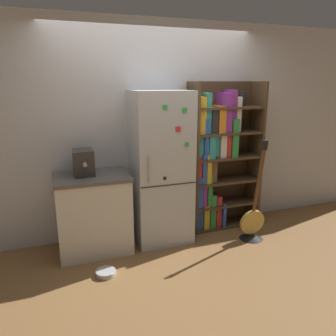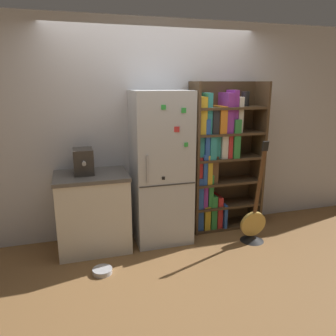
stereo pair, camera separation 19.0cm
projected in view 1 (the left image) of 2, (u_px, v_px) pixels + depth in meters
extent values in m
plane|color=olive|center=(166.00, 244.00, 3.93)|extent=(16.00, 16.00, 0.00)
cube|color=silver|center=(153.00, 131.00, 4.04)|extent=(8.00, 0.05, 2.60)
cube|color=silver|center=(161.00, 168.00, 3.86)|extent=(0.66, 0.56, 1.79)
cube|color=#333333|center=(169.00, 185.00, 3.63)|extent=(0.64, 0.01, 0.01)
cube|color=#B2B2B7|center=(149.00, 170.00, 3.49)|extent=(0.02, 0.02, 0.30)
cube|color=green|center=(185.00, 110.00, 3.48)|extent=(0.05, 0.01, 0.05)
cube|color=red|center=(178.00, 129.00, 3.50)|extent=(0.06, 0.02, 0.06)
cube|color=black|center=(165.00, 178.00, 3.59)|extent=(0.03, 0.01, 0.03)
cube|color=green|center=(187.00, 145.00, 3.58)|extent=(0.05, 0.02, 0.05)
cube|color=green|center=(165.00, 107.00, 3.40)|extent=(0.05, 0.01, 0.05)
cube|color=#4C3823|center=(192.00, 160.00, 4.08)|extent=(0.03, 0.36, 1.89)
cube|color=#4C3823|center=(255.00, 154.00, 4.37)|extent=(0.03, 0.36, 1.89)
cube|color=#4C3823|center=(218.00, 154.00, 4.38)|extent=(0.94, 0.03, 1.89)
cube|color=#4C3823|center=(222.00, 223.00, 4.46)|extent=(0.88, 0.33, 0.03)
cube|color=#4C3823|center=(222.00, 203.00, 4.38)|extent=(0.88, 0.33, 0.03)
cube|color=#4C3823|center=(224.00, 180.00, 4.31)|extent=(0.88, 0.33, 0.03)
cube|color=#4C3823|center=(225.00, 157.00, 4.23)|extent=(0.88, 0.33, 0.03)
cube|color=#4C3823|center=(226.00, 133.00, 4.15)|extent=(0.88, 0.33, 0.03)
cube|color=#4C3823|center=(227.00, 107.00, 4.07)|extent=(0.88, 0.33, 0.03)
cube|color=#2D59B2|center=(196.00, 211.00, 4.28)|extent=(0.09, 0.25, 0.43)
cube|color=gold|center=(203.00, 214.00, 4.32)|extent=(0.08, 0.27, 0.32)
cube|color=#338C3F|center=(209.00, 209.00, 4.34)|extent=(0.08, 0.29, 0.45)
cube|color=red|center=(214.00, 209.00, 4.38)|extent=(0.07, 0.28, 0.42)
cube|color=#2D59B2|center=(219.00, 212.00, 4.39)|extent=(0.04, 0.30, 0.32)
cube|color=#2D59B2|center=(196.00, 191.00, 4.20)|extent=(0.07, 0.27, 0.40)
cube|color=purple|center=(201.00, 186.00, 4.22)|extent=(0.06, 0.28, 0.51)
cube|color=#338C3F|center=(206.00, 189.00, 4.24)|extent=(0.06, 0.26, 0.43)
cube|color=red|center=(196.00, 169.00, 4.13)|extent=(0.05, 0.27, 0.35)
cube|color=#2D59B2|center=(200.00, 167.00, 4.14)|extent=(0.05, 0.30, 0.38)
cube|color=gold|center=(204.00, 167.00, 4.17)|extent=(0.06, 0.31, 0.37)
cube|color=brown|center=(210.00, 168.00, 4.19)|extent=(0.08, 0.23, 0.35)
cube|color=teal|center=(197.00, 139.00, 4.04)|extent=(0.07, 0.25, 0.48)
cube|color=#2D59B2|center=(203.00, 138.00, 4.05)|extent=(0.05, 0.27, 0.49)
cube|color=teal|center=(207.00, 145.00, 4.10)|extent=(0.08, 0.31, 0.32)
cube|color=teal|center=(213.00, 140.00, 4.12)|extent=(0.06, 0.24, 0.43)
cube|color=silver|center=(219.00, 140.00, 4.15)|extent=(0.08, 0.28, 0.42)
cube|color=red|center=(225.00, 143.00, 4.17)|extent=(0.05, 0.26, 0.33)
cube|color=#338C3F|center=(230.00, 137.00, 4.17)|extent=(0.08, 0.30, 0.48)
cube|color=gold|center=(199.00, 115.00, 3.96)|extent=(0.09, 0.27, 0.44)
cube|color=teal|center=(205.00, 113.00, 3.98)|extent=(0.06, 0.24, 0.48)
cube|color=#262628|center=(210.00, 120.00, 4.03)|extent=(0.08, 0.29, 0.31)
cube|color=orange|center=(217.00, 119.00, 4.06)|extent=(0.09, 0.31, 0.33)
cube|color=purple|center=(224.00, 112.00, 4.08)|extent=(0.08, 0.30, 0.48)
cube|color=purple|center=(230.00, 111.00, 4.09)|extent=(0.06, 0.23, 0.51)
cube|color=silver|center=(234.00, 114.00, 4.13)|extent=(0.06, 0.26, 0.43)
cylinder|color=black|center=(243.00, 99.00, 4.11)|extent=(0.10, 0.10, 0.18)
cube|color=silver|center=(94.00, 215.00, 3.71)|extent=(0.79, 0.59, 0.85)
cube|color=#5B5651|center=(91.00, 177.00, 3.59)|extent=(0.81, 0.61, 0.04)
cube|color=#38332D|center=(83.00, 162.00, 3.57)|extent=(0.21, 0.26, 0.28)
cylinder|color=#A5A39E|center=(85.00, 165.00, 3.41)|extent=(0.04, 0.06, 0.04)
cone|color=black|center=(251.00, 236.00, 4.05)|extent=(0.29, 0.29, 0.06)
cylinder|color=gold|center=(252.00, 222.00, 4.01)|extent=(0.32, 0.09, 0.32)
cube|color=brown|center=(259.00, 181.00, 3.80)|extent=(0.04, 0.13, 0.77)
cube|color=black|center=(265.00, 145.00, 3.63)|extent=(0.07, 0.04, 0.11)
cylinder|color=#B7B7BC|center=(106.00, 273.00, 3.28)|extent=(0.20, 0.20, 0.05)
torus|color=#B7B7BC|center=(106.00, 271.00, 3.28)|extent=(0.20, 0.20, 0.01)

